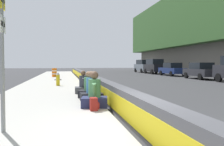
{
  "coord_description": "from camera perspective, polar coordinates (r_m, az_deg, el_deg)",
  "views": [
    {
      "loc": [
        -5.08,
        1.82,
        1.61
      ],
      "look_at": [
        8.22,
        -0.92,
        1.06
      ],
      "focal_mm": 37.84,
      "sensor_mm": 36.0,
      "label": 1
    }
  ],
  "objects": [
    {
      "name": "route_sign_post",
      "position": [
        5.56,
        -25.07,
        8.54
      ],
      "size": [
        0.44,
        0.09,
        3.6
      ],
      "color": "gray",
      "rests_on": "sidewalk_strip"
    },
    {
      "name": "parked_car_midline",
      "position": [
        31.81,
        14.32,
        0.89
      ],
      "size": [
        4.56,
        2.06,
        1.71
      ],
      "color": "navy",
      "rests_on": "ground_plane"
    },
    {
      "name": "fire_hydrant",
      "position": [
        16.11,
        -12.93,
        -1.38
      ],
      "size": [
        0.26,
        0.46,
        0.88
      ],
      "color": "gold",
      "rests_on": "sidewalk_strip"
    },
    {
      "name": "seated_person_middle",
      "position": [
        9.32,
        -5.02,
        -4.5
      ],
      "size": [
        0.75,
        0.87,
        1.17
      ],
      "color": "black",
      "rests_on": "sidewalk_strip"
    },
    {
      "name": "backpack",
      "position": [
        7.46,
        -4.37,
        -7.53
      ],
      "size": [
        0.32,
        0.28,
        0.4
      ],
      "color": "maroon",
      "rests_on": "sidewalk_strip"
    },
    {
      "name": "seated_person_far",
      "position": [
        11.8,
        -6.98,
        -3.14
      ],
      "size": [
        0.72,
        0.83,
        1.12
      ],
      "color": "#424247",
      "rests_on": "sidewalk_strip"
    },
    {
      "name": "parked_car_fourth",
      "position": [
        26.07,
        20.67,
        0.52
      ],
      "size": [
        4.57,
        2.08,
        1.71
      ],
      "color": "#28282D",
      "rests_on": "ground_plane"
    },
    {
      "name": "jersey_barrier",
      "position": [
        5.52,
        7.95,
        -10.11
      ],
      "size": [
        76.0,
        0.45,
        0.85
      ],
      "color": "#47474C",
      "rests_on": "ground_plane"
    },
    {
      "name": "seated_person_rear",
      "position": [
        10.34,
        -5.68,
        -3.9
      ],
      "size": [
        0.88,
        0.96,
        1.13
      ],
      "color": "black",
      "rests_on": "sidewalk_strip"
    },
    {
      "name": "parked_car_far",
      "position": [
        37.35,
        10.2,
        1.62
      ],
      "size": [
        4.82,
        2.11,
        2.28
      ],
      "color": "black",
      "rests_on": "ground_plane"
    },
    {
      "name": "sidewalk_strip",
      "position": [
        5.37,
        -20.73,
        -14.49
      ],
      "size": [
        80.0,
        4.4,
        0.14
      ],
      "primitive_type": "cube",
      "color": "#A8A59E",
      "rests_on": "ground_plane"
    },
    {
      "name": "construction_barrel",
      "position": [
        26.73,
        -13.77,
        0.12
      ],
      "size": [
        0.54,
        0.54,
        0.95
      ],
      "color": "orange",
      "rests_on": "sidewalk_strip"
    },
    {
      "name": "seated_person_foreground",
      "position": [
        8.05,
        -4.25,
        -5.48
      ],
      "size": [
        0.88,
        0.98,
        1.21
      ],
      "color": "#23284C",
      "rests_on": "sidewalk_strip"
    },
    {
      "name": "ground_plane",
      "position": [
        5.63,
        7.96,
        -14.33
      ],
      "size": [
        160.0,
        160.0,
        0.0
      ],
      "primitive_type": "plane",
      "color": "#353538",
      "rests_on": "ground"
    },
    {
      "name": "parked_car_farther",
      "position": [
        42.91,
        7.58,
        1.72
      ],
      "size": [
        4.87,
        2.21,
        2.28
      ],
      "color": "slate",
      "rests_on": "ground_plane"
    }
  ]
}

